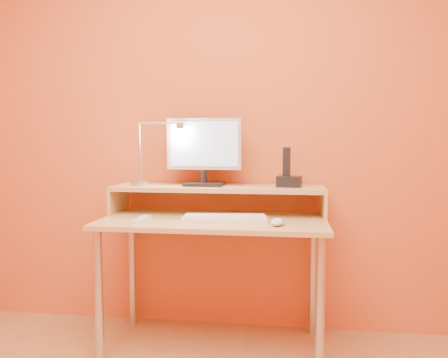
# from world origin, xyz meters

# --- Properties ---
(wall_back) EXTENTS (3.00, 0.04, 2.50)m
(wall_back) POSITION_xyz_m (0.00, 1.50, 1.25)
(wall_back) COLOR #C95F2F
(wall_back) RESTS_ON floor
(desk_leg_fl) EXTENTS (0.04, 0.04, 0.69)m
(desk_leg_fl) POSITION_xyz_m (-0.55, 0.93, 0.35)
(desk_leg_fl) COLOR silver
(desk_leg_fl) RESTS_ON floor
(desk_leg_fr) EXTENTS (0.04, 0.04, 0.69)m
(desk_leg_fr) POSITION_xyz_m (0.55, 0.93, 0.35)
(desk_leg_fr) COLOR silver
(desk_leg_fr) RESTS_ON floor
(desk_leg_bl) EXTENTS (0.04, 0.04, 0.69)m
(desk_leg_bl) POSITION_xyz_m (-0.55, 1.43, 0.35)
(desk_leg_bl) COLOR silver
(desk_leg_bl) RESTS_ON floor
(desk_leg_br) EXTENTS (0.04, 0.04, 0.69)m
(desk_leg_br) POSITION_xyz_m (0.55, 1.43, 0.35)
(desk_leg_br) COLOR silver
(desk_leg_br) RESTS_ON floor
(desk_lower) EXTENTS (1.20, 0.60, 0.02)m
(desk_lower) POSITION_xyz_m (0.00, 1.18, 0.71)
(desk_lower) COLOR tan
(desk_lower) RESTS_ON floor
(shelf_riser_left) EXTENTS (0.02, 0.30, 0.14)m
(shelf_riser_left) POSITION_xyz_m (-0.59, 1.33, 0.79)
(shelf_riser_left) COLOR tan
(shelf_riser_left) RESTS_ON desk_lower
(shelf_riser_right) EXTENTS (0.02, 0.30, 0.14)m
(shelf_riser_right) POSITION_xyz_m (0.59, 1.33, 0.79)
(shelf_riser_right) COLOR tan
(shelf_riser_right) RESTS_ON desk_lower
(desk_shelf) EXTENTS (1.20, 0.30, 0.02)m
(desk_shelf) POSITION_xyz_m (0.00, 1.33, 0.87)
(desk_shelf) COLOR tan
(desk_shelf) RESTS_ON desk_lower
(monitor_foot) EXTENTS (0.22, 0.16, 0.02)m
(monitor_foot) POSITION_xyz_m (-0.08, 1.33, 0.89)
(monitor_foot) COLOR black
(monitor_foot) RESTS_ON desk_shelf
(monitor_neck) EXTENTS (0.04, 0.04, 0.07)m
(monitor_neck) POSITION_xyz_m (-0.08, 1.33, 0.93)
(monitor_neck) COLOR black
(monitor_neck) RESTS_ON monitor_foot
(monitor_panel) EXTENTS (0.43, 0.05, 0.29)m
(monitor_panel) POSITION_xyz_m (-0.08, 1.34, 1.12)
(monitor_panel) COLOR silver
(monitor_panel) RESTS_ON monitor_neck
(monitor_back) EXTENTS (0.38, 0.02, 0.25)m
(monitor_back) POSITION_xyz_m (-0.08, 1.36, 1.12)
(monitor_back) COLOR black
(monitor_back) RESTS_ON monitor_panel
(monitor_screen) EXTENTS (0.39, 0.01, 0.25)m
(monitor_screen) POSITION_xyz_m (-0.08, 1.32, 1.12)
(monitor_screen) COLOR #96B4D8
(monitor_screen) RESTS_ON monitor_panel
(lamp_base) EXTENTS (0.10, 0.10, 0.02)m
(lamp_base) POSITION_xyz_m (-0.45, 1.30, 0.89)
(lamp_base) COLOR silver
(lamp_base) RESTS_ON desk_shelf
(lamp_post) EXTENTS (0.01, 0.01, 0.33)m
(lamp_post) POSITION_xyz_m (-0.45, 1.30, 1.07)
(lamp_post) COLOR silver
(lamp_post) RESTS_ON lamp_base
(lamp_arm) EXTENTS (0.24, 0.01, 0.01)m
(lamp_arm) POSITION_xyz_m (-0.33, 1.30, 1.24)
(lamp_arm) COLOR silver
(lamp_arm) RESTS_ON lamp_post
(lamp_head) EXTENTS (0.04, 0.04, 0.03)m
(lamp_head) POSITION_xyz_m (-0.21, 1.30, 1.22)
(lamp_head) COLOR silver
(lamp_head) RESTS_ON lamp_arm
(lamp_bulb) EXTENTS (0.03, 0.03, 0.00)m
(lamp_bulb) POSITION_xyz_m (-0.21, 1.30, 1.20)
(lamp_bulb) COLOR #FFEAC6
(lamp_bulb) RESTS_ON lamp_head
(phone_dock) EXTENTS (0.15, 0.12, 0.06)m
(phone_dock) POSITION_xyz_m (0.40, 1.33, 0.91)
(phone_dock) COLOR black
(phone_dock) RESTS_ON desk_shelf
(phone_handset) EXTENTS (0.04, 0.03, 0.16)m
(phone_handset) POSITION_xyz_m (0.39, 1.33, 1.02)
(phone_handset) COLOR black
(phone_handset) RESTS_ON phone_dock
(phone_led) EXTENTS (0.01, 0.00, 0.04)m
(phone_led) POSITION_xyz_m (0.45, 1.28, 0.91)
(phone_led) COLOR #2E37F1
(phone_led) RESTS_ON phone_dock
(keyboard) EXTENTS (0.45, 0.18, 0.02)m
(keyboard) POSITION_xyz_m (0.07, 1.11, 0.73)
(keyboard) COLOR silver
(keyboard) RESTS_ON desk_lower
(mouse) EXTENTS (0.08, 0.12, 0.04)m
(mouse) POSITION_xyz_m (0.34, 1.02, 0.74)
(mouse) COLOR white
(mouse) RESTS_ON desk_lower
(remote_control) EXTENTS (0.04, 0.16, 0.02)m
(remote_control) POSITION_xyz_m (-0.35, 1.04, 0.73)
(remote_control) COLOR silver
(remote_control) RESTS_ON desk_lower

